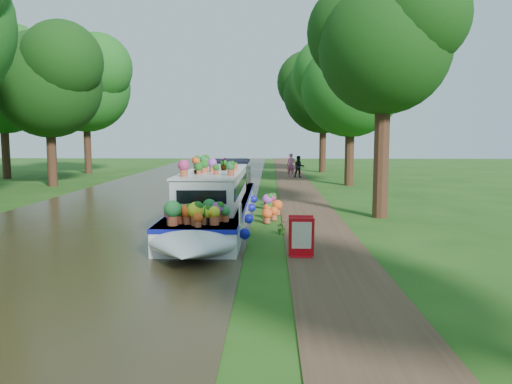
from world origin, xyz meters
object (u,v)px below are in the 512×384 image
object	(u,v)px
pedestrian_dark	(299,167)
second_boat	(236,171)
pedestrian_pink	(291,165)
plant_boat	(215,199)
sandwich_board	(301,238)

from	to	relation	value
pedestrian_dark	second_boat	bearing A→B (deg)	-177.51
pedestrian_pink	second_boat	bearing A→B (deg)	-143.38
plant_boat	sandwich_board	bearing A→B (deg)	-60.37
second_boat	pedestrian_pink	size ratio (longest dim) A/B	4.10
sandwich_board	pedestrian_dark	xyz separation A→B (m)	(1.26, 23.44, 0.33)
plant_boat	pedestrian_pink	bearing A→B (deg)	79.96
second_boat	pedestrian_dark	distance (m)	4.53
pedestrian_pink	pedestrian_dark	distance (m)	0.89
plant_boat	second_boat	size ratio (longest dim) A/B	1.91
second_boat	pedestrian_dark	size ratio (longest dim) A/B	4.49
plant_boat	sandwich_board	distance (m)	5.50
sandwich_board	pedestrian_pink	size ratio (longest dim) A/B	0.59
plant_boat	second_boat	distance (m)	18.02
plant_boat	pedestrian_pink	distance (m)	19.66
pedestrian_dark	plant_boat	bearing A→B (deg)	-107.79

